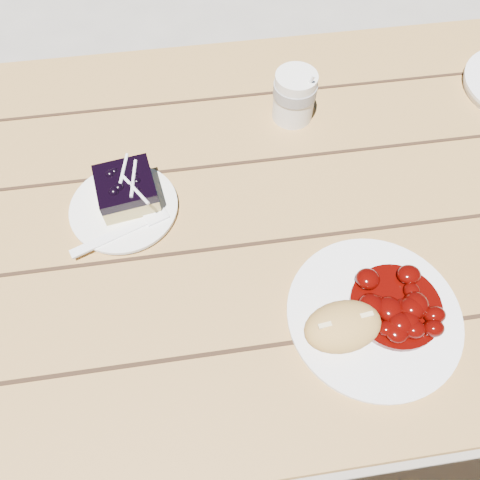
{
  "coord_description": "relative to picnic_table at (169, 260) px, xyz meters",
  "views": [
    {
      "loc": [
        0.07,
        -0.43,
        1.36
      ],
      "look_at": [
        0.12,
        -0.11,
        0.81
      ],
      "focal_mm": 35.0,
      "sensor_mm": 36.0,
      "label": 1
    }
  ],
  "objects": [
    {
      "name": "ground",
      "position": [
        0.0,
        0.0,
        -0.59
      ],
      "size": [
        60.0,
        60.0,
        0.0
      ],
      "primitive_type": "plane",
      "color": "gray",
      "rests_on": "ground"
    },
    {
      "name": "picnic_table",
      "position": [
        0.0,
        0.0,
        0.0
      ],
      "size": [
        2.0,
        1.55,
        0.75
      ],
      "color": "olive",
      "rests_on": "ground"
    },
    {
      "name": "main_plate",
      "position": [
        0.29,
        -0.22,
        0.17
      ],
      "size": [
        0.23,
        0.23,
        0.02
      ],
      "primitive_type": "cylinder",
      "color": "white",
      "rests_on": "picnic_table"
    },
    {
      "name": "goulash_stew",
      "position": [
        0.32,
        -0.22,
        0.2
      ],
      "size": [
        0.12,
        0.12,
        0.04
      ],
      "primitive_type": null,
      "color": "#430402",
      "rests_on": "main_plate"
    },
    {
      "name": "bread_roll",
      "position": [
        0.23,
        -0.24,
        0.2
      ],
      "size": [
        0.11,
        0.08,
        0.05
      ],
      "primitive_type": "ellipsoid",
      "rotation": [
        0.0,
        0.0,
        0.11
      ],
      "color": "#BB8F48",
      "rests_on": "main_plate"
    },
    {
      "name": "dessert_plate",
      "position": [
        -0.05,
        0.01,
        0.17
      ],
      "size": [
        0.16,
        0.16,
        0.01
      ],
      "primitive_type": "cylinder",
      "color": "white",
      "rests_on": "picnic_table"
    },
    {
      "name": "blueberry_cake",
      "position": [
        -0.04,
        0.03,
        0.2
      ],
      "size": [
        0.1,
        0.1,
        0.05
      ],
      "rotation": [
        0.0,
        0.0,
        0.16
      ],
      "color": "tan",
      "rests_on": "dessert_plate"
    },
    {
      "name": "fork_dessert",
      "position": [
        -0.07,
        -0.04,
        0.17
      ],
      "size": [
        0.16,
        0.08,
        0.0
      ],
      "primitive_type": null,
      "rotation": [
        0.0,
        0.0,
        -1.19
      ],
      "color": "white",
      "rests_on": "dessert_plate"
    },
    {
      "name": "coffee_cup",
      "position": [
        0.26,
        0.18,
        0.21
      ],
      "size": [
        0.07,
        0.07,
        0.09
      ],
      "primitive_type": "cylinder",
      "color": "white",
      "rests_on": "picnic_table"
    }
  ]
}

